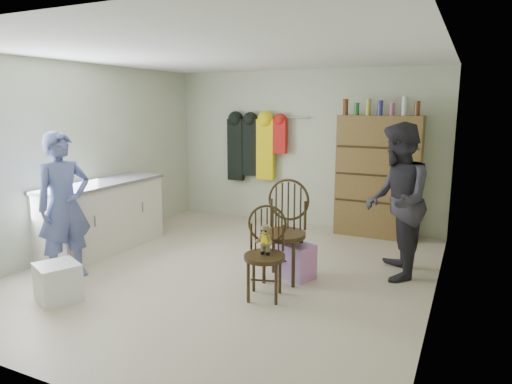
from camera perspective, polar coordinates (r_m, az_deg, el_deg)
The scene contains 11 objects.
ground_plane at distance 5.51m, azimuth -3.29°, elevation -9.89°, with size 5.00×5.00×0.00m, color beige.
room_walls at distance 5.64m, azimuth -0.84°, elevation 7.06°, with size 5.00×5.00×5.00m.
counter at distance 6.51m, azimuth -18.58°, elevation -2.86°, with size 0.64×1.86×0.94m.
plastic_tub at distance 5.10m, azimuth -23.51°, elevation -10.28°, with size 0.40×0.38×0.38m, color white.
chair_front at distance 4.67m, azimuth 1.18°, elevation -6.94°, with size 0.51×0.51×0.94m.
chair_far at distance 5.15m, azimuth 3.64°, elevation -4.31°, with size 0.55×0.55×1.13m.
striped_bag at distance 5.28m, azimuth 5.05°, elevation -8.58°, with size 0.38×0.29×0.40m, color pink.
person_left at distance 5.54m, azimuth -22.86°, elevation -1.62°, with size 0.61×0.40×1.67m, color #525D96.
person_right at distance 5.36m, azimuth 17.17°, elevation -1.12°, with size 0.86×0.67×1.77m, color #2D2B33.
dresser at distance 7.00m, azimuth 15.00°, elevation 1.93°, with size 1.20×0.39×2.07m.
coat_rack at distance 7.68m, azimuth -0.22°, elevation 5.61°, with size 1.42×0.12×1.09m.
Camera 1 is at (2.51, -4.50, 1.95)m, focal length 32.00 mm.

